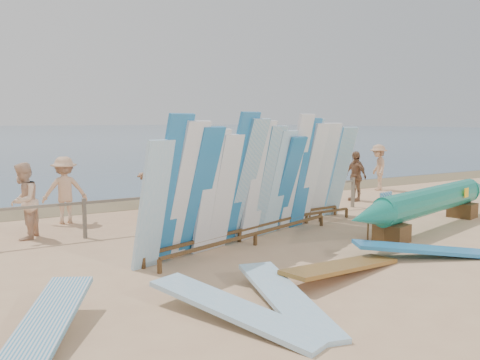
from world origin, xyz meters
TOP-DOWN VIEW (x-y plane):
  - ground at (0.00, 0.00)m, footprint 160.00×160.00m
  - wet_sand_strip at (0.00, 7.20)m, footprint 40.00×2.60m
  - fence at (0.00, 3.00)m, footprint 12.08×0.08m
  - main_surfboard_rack at (0.86, 0.71)m, footprint 5.50×2.41m
  - side_surfboard_rack at (3.73, 1.98)m, footprint 2.40×0.87m
  - outrigger_canoe at (5.54, -0.23)m, footprint 7.11×2.45m
  - vendor_table at (3.67, -0.51)m, footprint 0.88×0.69m
  - flat_board_b at (-0.59, -2.73)m, footprint 1.15×2.75m
  - flat_board_d at (3.21, -1.96)m, footprint 2.67×1.68m
  - flat_board_e at (-3.81, -2.39)m, footprint 1.75×2.63m
  - flat_board_a at (-1.48, -2.80)m, footprint 1.47×2.72m
  - flat_board_c at (1.11, -1.99)m, footprint 2.75×1.15m
  - beach_chair_left at (1.21, 3.49)m, footprint 0.66×0.67m
  - beach_chair_right at (0.60, 3.89)m, footprint 0.87×0.88m
  - stroller at (1.65, 3.59)m, footprint 0.68×0.84m
  - beachgoer_extra_0 at (9.45, 5.36)m, footprint 0.99×1.18m
  - beachgoer_2 at (-3.17, 3.60)m, footprint 0.73×0.92m
  - beachgoer_7 at (3.53, 5.60)m, footprint 0.65×0.73m
  - beachgoer_8 at (3.27, 4.54)m, footprint 0.93×0.76m
  - beachgoer_3 at (-2.01, 4.95)m, footprint 1.15×0.59m
  - beachgoer_4 at (0.69, 4.81)m, footprint 0.95×0.95m
  - beachgoer_10 at (6.92, 3.88)m, footprint 0.46×0.97m
  - beachgoer_5 at (0.75, 5.75)m, footprint 1.25×1.63m

SIDE VIEW (x-z plane):
  - ground at x=0.00m, z-range 0.00..0.00m
  - wet_sand_strip at x=0.00m, z-range -0.01..0.01m
  - flat_board_b at x=-0.59m, z-range -0.14..0.14m
  - flat_board_d at x=3.21m, z-range -0.16..0.16m
  - flat_board_e at x=-3.81m, z-range -0.22..0.22m
  - flat_board_a at x=-1.48m, z-range -0.17..0.17m
  - flat_board_c at x=1.11m, z-range -0.15..0.15m
  - beach_chair_left at x=1.21m, z-range -0.18..0.68m
  - beach_chair_right at x=0.60m, z-range -0.20..0.77m
  - vendor_table at x=3.67m, z-range -0.18..0.88m
  - stroller at x=1.65m, z-range -0.10..0.92m
  - fence at x=0.00m, z-range 0.18..1.08m
  - outrigger_canoe at x=5.54m, z-range 0.14..1.17m
  - beachgoer_4 at x=0.69m, z-range 0.00..1.60m
  - beachgoer_10 at x=6.92m, z-range 0.00..1.63m
  - beachgoer_2 at x=-3.17m, z-range 0.00..1.70m
  - beachgoer_3 at x=-2.01m, z-range 0.00..1.71m
  - beachgoer_5 at x=0.75m, z-range 0.00..1.72m
  - beachgoer_extra_0 at x=9.45m, z-range 0.00..1.72m
  - beachgoer_8 at x=3.27m, z-range 0.00..1.73m
  - beachgoer_7 at x=3.53m, z-range 0.00..1.77m
  - side_surfboard_rack at x=3.73m, z-range -0.12..2.54m
  - main_surfboard_rack at x=0.86m, z-range -0.14..2.66m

